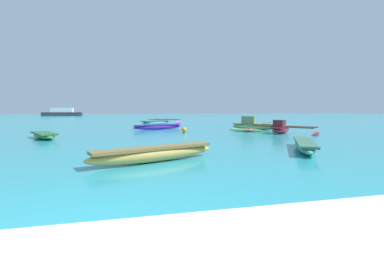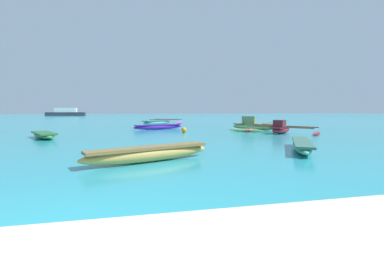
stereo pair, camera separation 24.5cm
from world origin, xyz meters
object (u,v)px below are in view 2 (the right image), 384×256
moored_boat_1 (254,125)px  moored_boat_3 (166,121)px  moored_boat_4 (150,153)px  moored_boat_7 (158,127)px  mooring_buoy_0 (184,130)px  moored_boat_0 (302,145)px  moored_boat_2 (157,122)px  moored_boat_5 (281,129)px  moored_boat_6 (44,135)px  distant_ferry (66,113)px

moored_boat_1 → moored_boat_3: size_ratio=1.06×
moored_boat_3 → moored_boat_4: moored_boat_3 is taller
moored_boat_1 → moored_boat_7: moored_boat_1 is taller
moored_boat_7 → mooring_buoy_0: 3.52m
moored_boat_7 → mooring_buoy_0: size_ratio=11.47×
moored_boat_0 → moored_boat_2: 18.02m
moored_boat_7 → moored_boat_0: bearing=-88.6°
moored_boat_2 → moored_boat_4: moored_boat_2 is taller
moored_boat_5 → moored_boat_7: (-7.27, 5.07, -0.07)m
moored_boat_1 → moored_boat_5: moored_boat_1 is taller
moored_boat_2 → moored_boat_3: (1.29, 3.92, -0.05)m
moored_boat_0 → moored_boat_3: size_ratio=0.81×
moored_boat_3 → moored_boat_4: bearing=-157.9°
moored_boat_6 → moored_boat_5: bearing=62.0°
moored_boat_1 → moored_boat_0: bearing=-62.4°
moored_boat_1 → moored_boat_6: moored_boat_1 is taller
moored_boat_3 → moored_boat_6: 17.08m
moored_boat_0 → moored_boat_1: size_ratio=0.76×
moored_boat_6 → moored_boat_1: bearing=74.8°
moored_boat_0 → mooring_buoy_0: (-2.78, 8.31, -0.02)m
moored_boat_3 → distant_ferry: bearing=54.9°
moored_boat_4 → mooring_buoy_0: 9.58m
moored_boat_6 → moored_boat_7: bearing=100.7°
moored_boat_1 → moored_boat_7: size_ratio=1.14×
moored_boat_2 → moored_boat_6: 13.03m
moored_boat_2 → moored_boat_5: 13.10m
moored_boat_4 → moored_boat_2: bearing=62.7°
moored_boat_4 → distant_ferry: bearing=83.4°
moored_boat_4 → moored_boat_7: bearing=62.0°
moored_boat_6 → mooring_buoy_0: mooring_buoy_0 is taller
moored_boat_4 → distant_ferry: distant_ferry is taller
moored_boat_1 → distant_ferry: distant_ferry is taller
moored_boat_6 → mooring_buoy_0: (7.71, 1.87, -0.01)m
moored_boat_0 → distant_ferry: 73.21m
moored_boat_1 → mooring_buoy_0: (-5.49, -1.16, -0.16)m
moored_boat_5 → moored_boat_6: size_ratio=1.56×
moored_boat_6 → moored_boat_0: bearing=30.2°
moored_boat_0 → mooring_buoy_0: moored_boat_0 is taller
moored_boat_5 → mooring_buoy_0: moored_boat_5 is taller
moored_boat_0 → moored_boat_6: bearing=90.1°
moored_boat_4 → moored_boat_5: moored_boat_5 is taller
moored_boat_2 → moored_boat_1: bearing=-93.2°
moored_boat_6 → moored_boat_2: bearing=120.9°
moored_boat_4 → moored_boat_0: bearing=-12.9°
moored_boat_2 → mooring_buoy_0: size_ratio=9.68×
mooring_buoy_0 → moored_boat_7: bearing=113.3°
moored_boat_4 → moored_boat_6: size_ratio=1.31×
moored_boat_1 → moored_boat_6: (-13.19, -3.04, -0.16)m
moored_boat_5 → moored_boat_2: bearing=81.5°
moored_boat_0 → moored_boat_1: (2.71, 9.48, 0.14)m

